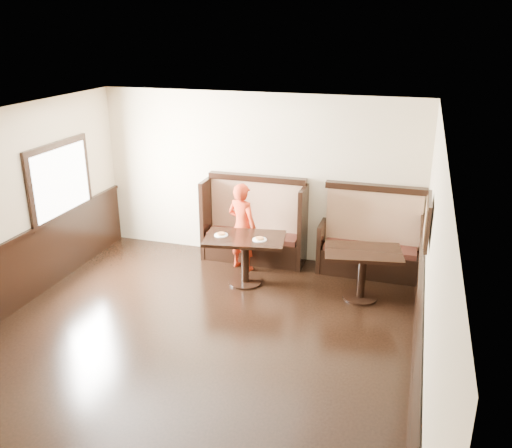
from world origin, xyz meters
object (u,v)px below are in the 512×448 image
at_px(booth_neighbor, 371,245).
at_px(table_neighbor, 362,263).
at_px(table_main, 245,248).
at_px(child, 242,227).
at_px(booth_main, 255,230).

xyz_separation_m(booth_neighbor, table_neighbor, (-0.03, -0.94, 0.09)).
bearing_deg(table_main, table_neighbor, -8.52).
distance_m(table_neighbor, child, 2.06).
relative_size(booth_neighbor, child, 1.13).
height_order(booth_neighbor, table_neighbor, booth_neighbor).
relative_size(booth_neighbor, table_neighbor, 1.37).
distance_m(booth_main, table_neighbor, 2.13).
bearing_deg(table_neighbor, table_main, 170.59).
distance_m(table_main, child, 0.57).
xyz_separation_m(booth_main, child, (-0.08, -0.44, 0.20)).
height_order(booth_neighbor, table_main, booth_neighbor).
height_order(booth_main, booth_neighbor, same).
height_order(booth_main, child, child).
distance_m(booth_neighbor, child, 2.09).
relative_size(booth_main, child, 1.20).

